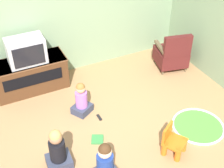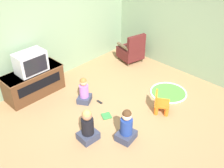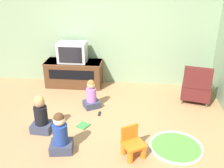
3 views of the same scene
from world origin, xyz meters
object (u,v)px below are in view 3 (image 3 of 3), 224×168
(tv_cabinet, at_px, (74,73))
(book, at_px, (83,126))
(black_armchair, at_px, (196,87))
(yellow_kid_chair, at_px, (133,145))
(television, at_px, (72,52))
(child_watching_center, at_px, (60,135))
(child_watching_left, at_px, (91,96))
(child_watching_right, at_px, (41,116))
(remote_control, at_px, (99,114))

(tv_cabinet, relative_size, book, 5.19)
(black_armchair, relative_size, book, 3.26)
(yellow_kid_chair, relative_size, book, 1.81)
(television, distance_m, black_armchair, 2.84)
(child_watching_center, bearing_deg, tv_cabinet, 89.89)
(child_watching_left, xyz_separation_m, child_watching_right, (-0.71, -0.92, 0.03))
(child_watching_left, height_order, remote_control, child_watching_left)
(child_watching_center, bearing_deg, child_watching_right, 125.44)
(television, xyz_separation_m, yellow_kid_chair, (1.47, -2.40, -0.66))
(remote_control, bearing_deg, child_watching_right, 125.68)
(black_armchair, bearing_deg, child_watching_right, 39.12)
(tv_cabinet, xyz_separation_m, book, (0.56, -1.74, -0.30))
(tv_cabinet, xyz_separation_m, child_watching_right, (-0.12, -1.95, -0.02))
(black_armchair, relative_size, remote_control, 5.55)
(tv_cabinet, relative_size, child_watching_left, 2.20)
(tv_cabinet, bearing_deg, book, -72.11)
(child_watching_right, bearing_deg, child_watching_center, -42.43)
(tv_cabinet, xyz_separation_m, television, (0.00, -0.04, 0.52))
(child_watching_right, bearing_deg, yellow_kid_chair, -13.61)
(child_watching_right, xyz_separation_m, book, (0.68, 0.21, -0.28))
(book, bearing_deg, tv_cabinet, 44.13)
(black_armchair, bearing_deg, child_watching_left, 25.57)
(black_armchair, height_order, child_watching_left, black_armchair)
(television, relative_size, yellow_kid_chair, 1.38)
(tv_cabinet, distance_m, child_watching_left, 1.19)
(book, bearing_deg, child_watching_left, 23.65)
(child_watching_right, bearing_deg, book, 20.44)
(child_watching_left, bearing_deg, child_watching_right, -158.53)
(tv_cabinet, distance_m, yellow_kid_chair, 2.85)
(child_watching_center, xyz_separation_m, remote_control, (0.43, 1.15, -0.28))
(yellow_kid_chair, distance_m, book, 1.15)
(tv_cabinet, xyz_separation_m, black_armchair, (2.74, -0.55, 0.01))
(television, bearing_deg, child_watching_center, -81.36)
(child_watching_left, bearing_deg, remote_control, -84.49)
(child_watching_left, distance_m, child_watching_right, 1.17)
(tv_cabinet, height_order, remote_control, tv_cabinet)
(television, height_order, child_watching_center, television)
(television, height_order, black_armchair, television)
(child_watching_left, relative_size, remote_control, 4.01)
(book, relative_size, remote_control, 1.71)
(tv_cabinet, height_order, child_watching_center, child_watching_center)
(television, bearing_deg, tv_cabinet, 90.00)
(television, distance_m, book, 1.98)
(tv_cabinet, distance_m, child_watching_center, 2.48)
(television, bearing_deg, child_watching_left, -59.02)
(yellow_kid_chair, height_order, book, yellow_kid_chair)
(book, bearing_deg, child_watching_right, 133.18)
(child_watching_center, relative_size, remote_control, 4.49)
(tv_cabinet, bearing_deg, child_watching_center, -81.48)
(black_armchair, bearing_deg, television, 2.40)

